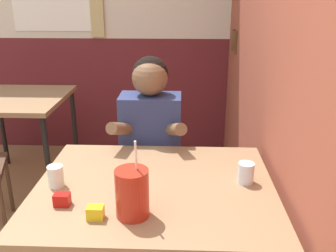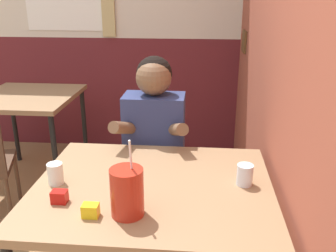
{
  "view_description": "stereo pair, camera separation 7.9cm",
  "coord_description": "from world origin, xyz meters",
  "px_view_note": "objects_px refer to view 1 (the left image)",
  "views": [
    {
      "loc": [
        0.88,
        -1.06,
        1.53
      ],
      "look_at": [
        0.81,
        0.52,
        0.95
      ],
      "focal_mm": 40.0,
      "sensor_mm": 36.0,
      "label": 1
    },
    {
      "loc": [
        0.96,
        -1.06,
        1.53
      ],
      "look_at": [
        0.81,
        0.52,
        0.95
      ],
      "focal_mm": 40.0,
      "sensor_mm": 36.0,
      "label": 2
    }
  ],
  "objects_px": {
    "person_seated": "(151,155)",
    "background_table": "(17,107)",
    "main_table": "(155,198)",
    "cocktail_pitcher": "(132,193)"
  },
  "relations": [
    {
      "from": "person_seated",
      "to": "background_table",
      "type": "bearing_deg",
      "value": 145.25
    },
    {
      "from": "main_table",
      "to": "person_seated",
      "type": "height_order",
      "value": "person_seated"
    },
    {
      "from": "main_table",
      "to": "person_seated",
      "type": "xyz_separation_m",
      "value": [
        -0.06,
        0.57,
        -0.06
      ]
    },
    {
      "from": "cocktail_pitcher",
      "to": "background_table",
      "type": "bearing_deg",
      "value": 125.41
    },
    {
      "from": "cocktail_pitcher",
      "to": "person_seated",
      "type": "bearing_deg",
      "value": 90.04
    },
    {
      "from": "background_table",
      "to": "cocktail_pitcher",
      "type": "height_order",
      "value": "cocktail_pitcher"
    },
    {
      "from": "background_table",
      "to": "person_seated",
      "type": "xyz_separation_m",
      "value": [
        1.12,
        -0.78,
        -0.04
      ]
    },
    {
      "from": "person_seated",
      "to": "cocktail_pitcher",
      "type": "bearing_deg",
      "value": -89.96
    },
    {
      "from": "main_table",
      "to": "cocktail_pitcher",
      "type": "height_order",
      "value": "cocktail_pitcher"
    },
    {
      "from": "person_seated",
      "to": "main_table",
      "type": "bearing_deg",
      "value": -83.52
    }
  ]
}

